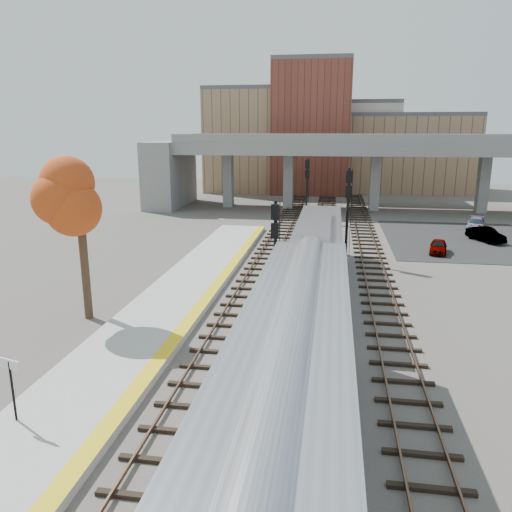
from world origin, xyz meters
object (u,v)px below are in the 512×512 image
(signal_mast_near, at_px, (275,263))
(car_c, at_px, (476,224))
(tree, at_px, (79,197))
(car_b, at_px, (486,235))
(signal_mast_far, at_px, (307,191))
(signal_mast_mid, at_px, (347,216))
(car_a, at_px, (438,246))
(locomotive, at_px, (317,253))
(coach, at_px, (279,484))

(signal_mast_near, height_order, car_c, signal_mast_near)
(tree, xyz_separation_m, car_b, (27.01, 23.55, -6.01))
(signal_mast_far, bearing_deg, signal_mast_mid, -76.77)
(tree, relative_size, car_a, 2.73)
(car_b, distance_m, car_c, 5.82)
(signal_mast_mid, xyz_separation_m, car_b, (12.86, 9.13, -2.95))
(signal_mast_mid, distance_m, car_b, 16.05)
(car_a, height_order, car_b, car_b)
(signal_mast_far, height_order, car_c, signal_mast_far)
(locomotive, bearing_deg, car_c, 54.54)
(coach, height_order, car_b, coach)
(locomotive, relative_size, car_b, 4.85)
(coach, distance_m, car_a, 34.74)
(signal_mast_near, distance_m, signal_mast_mid, 13.21)
(signal_mast_mid, height_order, car_a, signal_mast_mid)
(tree, bearing_deg, coach, -51.06)
(coach, bearing_deg, car_c, 70.74)
(car_b, bearing_deg, signal_mast_far, 127.71)
(car_b, bearing_deg, signal_mast_mid, -170.82)
(locomotive, bearing_deg, coach, -90.00)
(locomotive, relative_size, car_c, 4.65)
(car_b, bearing_deg, car_c, 57.50)
(car_b, bearing_deg, coach, -137.26)
(car_a, bearing_deg, signal_mast_far, 142.80)
(locomotive, relative_size, tree, 2.11)
(tree, bearing_deg, signal_mast_far, 72.50)
(signal_mast_far, relative_size, tree, 0.77)
(signal_mast_far, height_order, tree, tree)
(signal_mast_near, height_order, car_b, signal_mast_near)
(locomotive, relative_size, coach, 0.76)
(coach, distance_m, signal_mast_far, 46.95)
(locomotive, distance_m, signal_mast_far, 24.41)
(signal_mast_near, xyz_separation_m, car_a, (11.79, 16.37, -2.45))
(signal_mast_mid, distance_m, car_a, 9.11)
(signal_mast_far, bearing_deg, coach, -87.44)
(coach, bearing_deg, car_a, 73.77)
(signal_mast_near, bearing_deg, coach, -82.92)
(coach, relative_size, car_c, 6.10)
(tree, relative_size, car_b, 2.30)
(coach, relative_size, car_b, 6.37)
(signal_mast_mid, distance_m, signal_mast_far, 17.92)
(coach, xyz_separation_m, signal_mast_near, (-2.10, 16.91, 0.26))
(tree, xyz_separation_m, car_a, (21.83, 18.25, -6.09))
(signal_mast_mid, bearing_deg, car_c, 47.85)
(signal_mast_mid, relative_size, car_c, 1.77)
(locomotive, xyz_separation_m, signal_mast_far, (-2.10, 24.29, 1.14))
(coach, xyz_separation_m, car_b, (14.86, 38.59, -2.11))
(tree, bearing_deg, car_c, 46.70)
(coach, bearing_deg, signal_mast_far, 92.56)
(signal_mast_mid, relative_size, car_b, 1.85)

